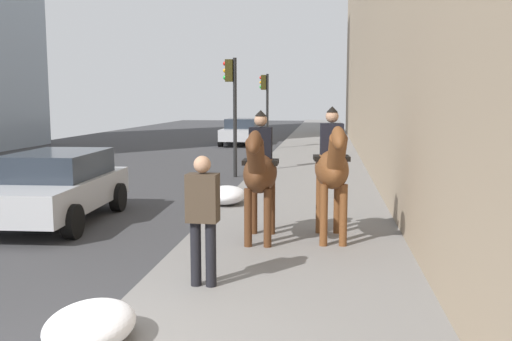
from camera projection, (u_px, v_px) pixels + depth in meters
name	position (u px, v px, depth m)	size (l,w,h in m)	color
mounted_horse_near	(260.00, 171.00, 9.46)	(2.15, 0.61, 2.23)	#4C2B16
mounted_horse_far	(332.00, 167.00, 9.51)	(2.15, 0.70, 2.29)	brown
pedestrian_greeting	(203.00, 212.00, 7.20)	(0.28, 0.41, 1.70)	black
car_near_lane	(56.00, 185.00, 11.55)	(4.18, 2.14, 1.44)	#B7BABF
car_mid_lane	(241.00, 131.00, 30.82)	(4.17, 2.08, 1.44)	#B7BABF
traffic_light_near_curb	(232.00, 98.00, 17.97)	(0.20, 0.44, 3.81)	black
traffic_light_far_curb	(265.00, 100.00, 26.92)	(0.20, 0.44, 3.69)	black
snow_pile_near	(90.00, 325.00, 5.56)	(1.12, 0.86, 0.39)	white
snow_pile_far	(226.00, 195.00, 12.98)	(1.19, 0.91, 0.41)	white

